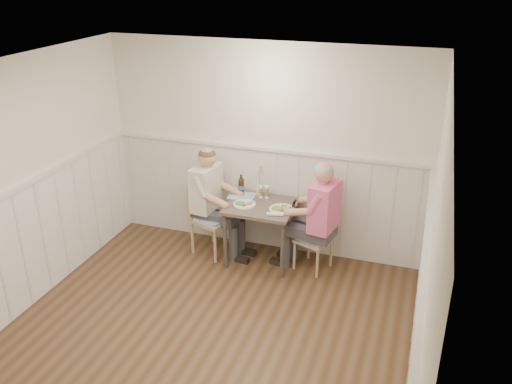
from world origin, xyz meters
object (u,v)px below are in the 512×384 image
Objects in this scene: chair_left at (210,214)px; beer_bottle at (241,186)px; dining_table at (261,213)px; man_in_pink at (320,227)px; chair_right at (317,237)px; diner_cream at (210,208)px; grass_vase at (258,181)px.

beer_bottle is (0.36, 0.18, 0.36)m from chair_left.
man_in_pink reaches higher than dining_table.
chair_left is 0.54m from beer_bottle.
dining_table is at bearing -179.34° from chair_right.
chair_right is 0.17m from man_in_pink.
chair_right is 1.13m from beer_bottle.
dining_table is at bearing -2.65° from diner_cream.
chair_right is 1.38m from diner_cream.
diner_cream is 5.23× the size of beer_bottle.
beer_bottle is (-0.33, 0.20, 0.23)m from dining_table.
grass_vase is at bearing 115.64° from dining_table.
dining_table is at bearing -1.97° from chair_left.
grass_vase is at bearing 161.86° from man_in_pink.
chair_right is at bearing 0.66° from dining_table.
dining_table is 0.86× the size of chair_left.
diner_cream is at bearing 58.25° from chair_left.
grass_vase is (-0.12, 0.25, 0.30)m from dining_table.
man_in_pink is 1.41m from diner_cream.
diner_cream reaches higher than dining_table.
chair_right is 0.83× the size of chair_left.
chair_right is 1.38m from chair_left.
grass_vase is (-0.81, 0.24, 0.51)m from chair_right.
chair_left is 0.07m from diner_cream.
chair_left is at bearing 178.03° from dining_table.
beer_bottle is at bearing -167.27° from grass_vase.
dining_table is 3.02× the size of beer_bottle.
man_in_pink is (0.72, -0.03, -0.05)m from dining_table.
beer_bottle is at bearing 169.10° from chair_right.
chair_right is 2.95× the size of beer_bottle.
man_in_pink is (1.41, -0.05, 0.08)m from chair_left.
man_in_pink is at bearing -2.32° from diner_cream.
diner_cream is (-1.37, 0.02, 0.16)m from chair_right.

